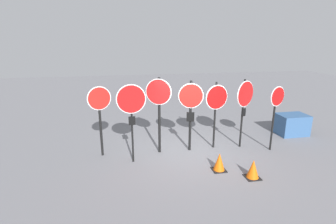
{
  "coord_description": "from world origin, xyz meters",
  "views": [
    {
      "loc": [
        -2.34,
        -8.07,
        3.83
      ],
      "look_at": [
        -0.82,
        0.0,
        1.49
      ],
      "focal_mm": 28.0,
      "sensor_mm": 36.0,
      "label": 1
    }
  ],
  "objects": [
    {
      "name": "stop_sign_5",
      "position": [
        1.9,
        0.11,
        1.79
      ],
      "size": [
        0.81,
        0.48,
        2.47
      ],
      "rotation": [
        0.0,
        0.0,
        0.52
      ],
      "color": "black",
      "rests_on": "ground"
    },
    {
      "name": "traffic_cone_1",
      "position": [
        1.24,
        -1.98,
        0.27
      ],
      "size": [
        0.41,
        0.41,
        0.54
      ],
      "color": "black",
      "rests_on": "ground"
    },
    {
      "name": "stop_sign_6",
      "position": [
        2.82,
        -0.35,
        1.67
      ],
      "size": [
        0.64,
        0.27,
        2.29
      ],
      "rotation": [
        0.0,
        0.0,
        0.37
      ],
      "color": "black",
      "rests_on": "ground"
    },
    {
      "name": "storage_crate",
      "position": [
        4.51,
        0.95,
        0.42
      ],
      "size": [
        1.16,
        0.85,
        0.84
      ],
      "color": "#335684",
      "rests_on": "ground"
    },
    {
      "name": "traffic_cone_0",
      "position": [
        0.47,
        -1.39,
        0.27
      ],
      "size": [
        0.41,
        0.41,
        0.55
      ],
      "color": "black",
      "rests_on": "ground"
    },
    {
      "name": "stop_sign_1",
      "position": [
        -2.02,
        -0.39,
        1.89
      ],
      "size": [
        0.9,
        0.13,
        2.52
      ],
      "rotation": [
        0.0,
        0.0,
        0.05
      ],
      "color": "black",
      "rests_on": "ground"
    },
    {
      "name": "stop_sign_2",
      "position": [
        -1.09,
        0.19,
        1.83
      ],
      "size": [
        0.81,
        0.37,
        2.6
      ],
      "rotation": [
        0.0,
        0.0,
        -0.41
      ],
      "color": "black",
      "rests_on": "ground"
    },
    {
      "name": "stop_sign_3",
      "position": [
        -0.02,
        0.16,
        1.68
      ],
      "size": [
        0.83,
        0.22,
        2.47
      ],
      "rotation": [
        0.0,
        0.0,
        -0.22
      ],
      "color": "black",
      "rests_on": "ground"
    },
    {
      "name": "ground_plane",
      "position": [
        0.0,
        0.0,
        0.0
      ],
      "size": [
        40.0,
        40.0,
        0.0
      ],
      "primitive_type": "plane",
      "color": "slate"
    },
    {
      "name": "stop_sign_0",
      "position": [
        -3.0,
        0.29,
        1.7
      ],
      "size": [
        0.73,
        0.29,
        2.37
      ],
      "rotation": [
        0.0,
        0.0,
        0.35
      ],
      "color": "black",
      "rests_on": "ground"
    },
    {
      "name": "stop_sign_4",
      "position": [
        0.91,
        0.21,
        1.7
      ],
      "size": [
        0.84,
        0.21,
        2.39
      ],
      "rotation": [
        0.0,
        0.0,
        0.21
      ],
      "color": "black",
      "rests_on": "ground"
    }
  ]
}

